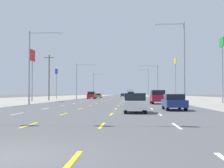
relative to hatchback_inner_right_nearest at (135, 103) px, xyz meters
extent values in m
plane|color=#4C4C4F|center=(-3.50, 49.61, -0.78)|extent=(572.00, 572.00, 0.00)
cube|color=gray|center=(-28.25, 49.61, -0.78)|extent=(28.00, 440.00, 0.01)
cube|color=gray|center=(21.25, 49.61, -0.78)|extent=(28.00, 440.00, 0.01)
cube|color=white|center=(-8.75, -1.89, -0.78)|extent=(0.14, 2.60, 0.01)
cube|color=white|center=(-8.75, 5.61, -0.78)|extent=(0.14, 2.60, 0.01)
cube|color=white|center=(-8.75, 13.11, -0.78)|extent=(0.14, 2.60, 0.01)
cube|color=white|center=(-8.75, 20.61, -0.78)|extent=(0.14, 2.60, 0.01)
cube|color=white|center=(-8.75, 28.11, -0.78)|extent=(0.14, 2.60, 0.01)
cube|color=white|center=(-8.75, 35.61, -0.78)|extent=(0.14, 2.60, 0.01)
cube|color=white|center=(-8.75, 43.11, -0.78)|extent=(0.14, 2.60, 0.01)
cube|color=white|center=(-8.75, 50.61, -0.78)|extent=(0.14, 2.60, 0.01)
cube|color=white|center=(-8.75, 58.11, -0.78)|extent=(0.14, 2.60, 0.01)
cube|color=white|center=(-8.75, 65.61, -0.78)|extent=(0.14, 2.60, 0.01)
cube|color=white|center=(-8.75, 73.11, -0.78)|extent=(0.14, 2.60, 0.01)
cube|color=white|center=(-8.75, 80.61, -0.78)|extent=(0.14, 2.60, 0.01)
cube|color=white|center=(-8.75, 88.11, -0.78)|extent=(0.14, 2.60, 0.01)
cube|color=white|center=(-8.75, 95.61, -0.78)|extent=(0.14, 2.60, 0.01)
cube|color=white|center=(-8.75, 103.11, -0.78)|extent=(0.14, 2.60, 0.01)
cube|color=white|center=(-8.75, 110.61, -0.78)|extent=(0.14, 2.60, 0.01)
cube|color=white|center=(-8.75, 118.11, -0.78)|extent=(0.14, 2.60, 0.01)
cube|color=white|center=(-8.75, 125.61, -0.78)|extent=(0.14, 2.60, 0.01)
cube|color=white|center=(-8.75, 133.11, -0.78)|extent=(0.14, 2.60, 0.01)
cube|color=white|center=(-8.75, 140.61, -0.78)|extent=(0.14, 2.60, 0.01)
cube|color=white|center=(-8.75, 148.11, -0.78)|extent=(0.14, 2.60, 0.01)
cube|color=white|center=(-8.75, 155.61, -0.78)|extent=(0.14, 2.60, 0.01)
cube|color=white|center=(-8.75, 163.11, -0.78)|extent=(0.14, 2.60, 0.01)
cube|color=white|center=(-8.75, 170.61, -0.78)|extent=(0.14, 2.60, 0.01)
cube|color=white|center=(-8.75, 178.11, -0.78)|extent=(0.14, 2.60, 0.01)
cube|color=white|center=(-8.75, 185.61, -0.78)|extent=(0.14, 2.60, 0.01)
cube|color=white|center=(-8.75, 193.11, -0.78)|extent=(0.14, 2.60, 0.01)
cube|color=white|center=(-8.75, 200.61, -0.78)|extent=(0.14, 2.60, 0.01)
cube|color=yellow|center=(-5.25, -9.39, -0.78)|extent=(0.14, 2.60, 0.01)
cube|color=yellow|center=(-5.25, -1.89, -0.78)|extent=(0.14, 2.60, 0.01)
cube|color=yellow|center=(-5.25, 5.61, -0.78)|extent=(0.14, 2.60, 0.01)
cube|color=yellow|center=(-5.25, 13.11, -0.78)|extent=(0.14, 2.60, 0.01)
cube|color=yellow|center=(-5.25, 20.61, -0.78)|extent=(0.14, 2.60, 0.01)
cube|color=yellow|center=(-5.25, 28.11, -0.78)|extent=(0.14, 2.60, 0.01)
cube|color=yellow|center=(-5.25, 35.61, -0.78)|extent=(0.14, 2.60, 0.01)
cube|color=yellow|center=(-5.25, 43.11, -0.78)|extent=(0.14, 2.60, 0.01)
cube|color=yellow|center=(-5.25, 50.61, -0.78)|extent=(0.14, 2.60, 0.01)
cube|color=yellow|center=(-5.25, 58.11, -0.78)|extent=(0.14, 2.60, 0.01)
cube|color=yellow|center=(-5.25, 65.61, -0.78)|extent=(0.14, 2.60, 0.01)
cube|color=yellow|center=(-5.25, 73.11, -0.78)|extent=(0.14, 2.60, 0.01)
cube|color=yellow|center=(-5.25, 80.61, -0.78)|extent=(0.14, 2.60, 0.01)
cube|color=yellow|center=(-5.25, 88.11, -0.78)|extent=(0.14, 2.60, 0.01)
cube|color=yellow|center=(-5.25, 95.61, -0.78)|extent=(0.14, 2.60, 0.01)
cube|color=yellow|center=(-5.25, 103.11, -0.78)|extent=(0.14, 2.60, 0.01)
cube|color=yellow|center=(-5.25, 110.61, -0.78)|extent=(0.14, 2.60, 0.01)
cube|color=yellow|center=(-5.25, 118.11, -0.78)|extent=(0.14, 2.60, 0.01)
cube|color=yellow|center=(-5.25, 125.61, -0.78)|extent=(0.14, 2.60, 0.01)
cube|color=yellow|center=(-5.25, 133.11, -0.78)|extent=(0.14, 2.60, 0.01)
cube|color=yellow|center=(-5.25, 140.61, -0.78)|extent=(0.14, 2.60, 0.01)
cube|color=yellow|center=(-5.25, 148.11, -0.78)|extent=(0.14, 2.60, 0.01)
cube|color=yellow|center=(-5.25, 155.61, -0.78)|extent=(0.14, 2.60, 0.01)
cube|color=yellow|center=(-5.25, 163.11, -0.78)|extent=(0.14, 2.60, 0.01)
cube|color=yellow|center=(-5.25, 170.61, -0.78)|extent=(0.14, 2.60, 0.01)
cube|color=yellow|center=(-5.25, 178.11, -0.78)|extent=(0.14, 2.60, 0.01)
cube|color=yellow|center=(-5.25, 185.61, -0.78)|extent=(0.14, 2.60, 0.01)
cube|color=yellow|center=(-5.25, 193.11, -0.78)|extent=(0.14, 2.60, 0.01)
cube|color=yellow|center=(-5.25, 200.61, -0.78)|extent=(0.14, 2.60, 0.01)
cube|color=yellow|center=(-1.75, -16.89, -0.78)|extent=(0.14, 2.60, 0.01)
cube|color=yellow|center=(-1.75, -9.39, -0.78)|extent=(0.14, 2.60, 0.01)
cube|color=yellow|center=(-1.75, -1.89, -0.78)|extent=(0.14, 2.60, 0.01)
cube|color=yellow|center=(-1.75, 5.61, -0.78)|extent=(0.14, 2.60, 0.01)
cube|color=yellow|center=(-1.75, 13.11, -0.78)|extent=(0.14, 2.60, 0.01)
cube|color=yellow|center=(-1.75, 20.61, -0.78)|extent=(0.14, 2.60, 0.01)
cube|color=yellow|center=(-1.75, 28.11, -0.78)|extent=(0.14, 2.60, 0.01)
cube|color=yellow|center=(-1.75, 35.61, -0.78)|extent=(0.14, 2.60, 0.01)
cube|color=yellow|center=(-1.75, 43.11, -0.78)|extent=(0.14, 2.60, 0.01)
cube|color=yellow|center=(-1.75, 50.61, -0.78)|extent=(0.14, 2.60, 0.01)
cube|color=yellow|center=(-1.75, 58.11, -0.78)|extent=(0.14, 2.60, 0.01)
cube|color=yellow|center=(-1.75, 65.61, -0.78)|extent=(0.14, 2.60, 0.01)
cube|color=yellow|center=(-1.75, 73.11, -0.78)|extent=(0.14, 2.60, 0.01)
cube|color=yellow|center=(-1.75, 80.61, -0.78)|extent=(0.14, 2.60, 0.01)
cube|color=yellow|center=(-1.75, 88.11, -0.78)|extent=(0.14, 2.60, 0.01)
cube|color=yellow|center=(-1.75, 95.61, -0.78)|extent=(0.14, 2.60, 0.01)
cube|color=yellow|center=(-1.75, 103.11, -0.78)|extent=(0.14, 2.60, 0.01)
cube|color=yellow|center=(-1.75, 110.61, -0.78)|extent=(0.14, 2.60, 0.01)
cube|color=yellow|center=(-1.75, 118.11, -0.78)|extent=(0.14, 2.60, 0.01)
cube|color=yellow|center=(-1.75, 125.61, -0.78)|extent=(0.14, 2.60, 0.01)
cube|color=yellow|center=(-1.75, 133.11, -0.78)|extent=(0.14, 2.60, 0.01)
cube|color=yellow|center=(-1.75, 140.61, -0.78)|extent=(0.14, 2.60, 0.01)
cube|color=yellow|center=(-1.75, 148.11, -0.78)|extent=(0.14, 2.60, 0.01)
cube|color=yellow|center=(-1.75, 155.61, -0.78)|extent=(0.14, 2.60, 0.01)
cube|color=yellow|center=(-1.75, 163.11, -0.78)|extent=(0.14, 2.60, 0.01)
cube|color=yellow|center=(-1.75, 170.61, -0.78)|extent=(0.14, 2.60, 0.01)
cube|color=yellow|center=(-1.75, 178.11, -0.78)|extent=(0.14, 2.60, 0.01)
cube|color=yellow|center=(-1.75, 185.61, -0.78)|extent=(0.14, 2.60, 0.01)
cube|color=yellow|center=(-1.75, 193.11, -0.78)|extent=(0.14, 2.60, 0.01)
cube|color=yellow|center=(-1.75, 200.61, -0.78)|extent=(0.14, 2.60, 0.01)
cube|color=white|center=(1.75, -9.39, -0.78)|extent=(0.14, 2.60, 0.01)
cube|color=white|center=(1.75, -1.89, -0.78)|extent=(0.14, 2.60, 0.01)
cube|color=white|center=(1.75, 5.61, -0.78)|extent=(0.14, 2.60, 0.01)
cube|color=white|center=(1.75, 13.11, -0.78)|extent=(0.14, 2.60, 0.01)
cube|color=white|center=(1.75, 20.61, -0.78)|extent=(0.14, 2.60, 0.01)
cube|color=white|center=(1.75, 28.11, -0.78)|extent=(0.14, 2.60, 0.01)
cube|color=white|center=(1.75, 35.61, -0.78)|extent=(0.14, 2.60, 0.01)
cube|color=white|center=(1.75, 43.11, -0.78)|extent=(0.14, 2.60, 0.01)
cube|color=white|center=(1.75, 50.61, -0.78)|extent=(0.14, 2.60, 0.01)
cube|color=white|center=(1.75, 58.11, -0.78)|extent=(0.14, 2.60, 0.01)
cube|color=white|center=(1.75, 65.61, -0.78)|extent=(0.14, 2.60, 0.01)
cube|color=white|center=(1.75, 73.11, -0.78)|extent=(0.14, 2.60, 0.01)
cube|color=white|center=(1.75, 80.61, -0.78)|extent=(0.14, 2.60, 0.01)
cube|color=white|center=(1.75, 88.11, -0.78)|extent=(0.14, 2.60, 0.01)
cube|color=white|center=(1.75, 95.61, -0.78)|extent=(0.14, 2.60, 0.01)
cube|color=white|center=(1.75, 103.11, -0.78)|extent=(0.14, 2.60, 0.01)
cube|color=white|center=(1.75, 110.61, -0.78)|extent=(0.14, 2.60, 0.01)
cube|color=white|center=(1.75, 118.11, -0.78)|extent=(0.14, 2.60, 0.01)
cube|color=white|center=(1.75, 125.61, -0.78)|extent=(0.14, 2.60, 0.01)
cube|color=white|center=(1.75, 133.11, -0.78)|extent=(0.14, 2.60, 0.01)
cube|color=white|center=(1.75, 140.61, -0.78)|extent=(0.14, 2.60, 0.01)
cube|color=white|center=(1.75, 148.11, -0.78)|extent=(0.14, 2.60, 0.01)
cube|color=white|center=(1.75, 155.61, -0.78)|extent=(0.14, 2.60, 0.01)
cube|color=white|center=(1.75, 163.11, -0.78)|extent=(0.14, 2.60, 0.01)
cube|color=white|center=(1.75, 170.61, -0.78)|extent=(0.14, 2.60, 0.01)
cube|color=white|center=(1.75, 178.11, -0.78)|extent=(0.14, 2.60, 0.01)
cube|color=white|center=(1.75, 185.61, -0.78)|extent=(0.14, 2.60, 0.01)
cube|color=white|center=(1.75, 193.11, -0.78)|extent=(0.14, 2.60, 0.01)
cube|color=white|center=(1.75, 200.61, -0.78)|extent=(0.14, 2.60, 0.01)
cube|color=white|center=(0.00, 0.07, -0.15)|extent=(1.72, 3.90, 0.66)
cube|color=black|center=(0.00, -0.18, 0.47)|extent=(1.58, 1.90, 0.58)
cylinder|color=black|center=(-0.74, 1.47, -0.48)|extent=(0.20, 0.60, 0.60)
cylinder|color=black|center=(0.74, 1.47, -0.48)|extent=(0.20, 0.60, 0.60)
cylinder|color=black|center=(-0.74, -1.33, -0.48)|extent=(0.20, 0.60, 0.60)
cylinder|color=black|center=(0.74, -1.33, -0.48)|extent=(0.20, 0.60, 0.60)
cube|color=navy|center=(3.61, 3.80, -0.15)|extent=(1.80, 4.50, 0.62)
cube|color=black|center=(3.61, 3.70, 0.42)|extent=(1.62, 2.10, 0.52)
cylinder|color=black|center=(2.84, 5.35, -0.46)|extent=(0.22, 0.64, 0.64)
cylinder|color=black|center=(4.38, 5.35, -0.46)|extent=(0.22, 0.64, 0.64)
cylinder|color=black|center=(2.84, 2.25, -0.46)|extent=(0.22, 0.64, 0.64)
cylinder|color=black|center=(4.38, 2.25, -0.46)|extent=(0.22, 0.64, 0.64)
cube|color=maroon|center=(3.69, 19.54, 0.06)|extent=(1.98, 4.90, 0.92)
cube|color=black|center=(3.69, 19.49, 0.86)|extent=(1.82, 2.70, 0.68)
cylinder|color=black|center=(2.85, 21.24, -0.40)|extent=(0.26, 0.76, 0.76)
cylinder|color=black|center=(4.53, 21.24, -0.40)|extent=(0.26, 0.76, 0.76)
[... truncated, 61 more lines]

